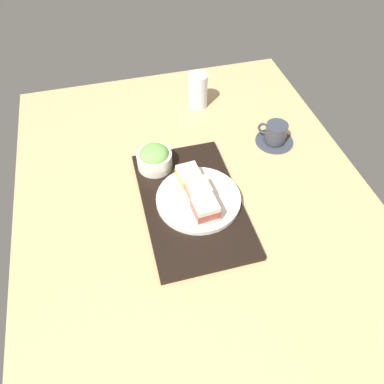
# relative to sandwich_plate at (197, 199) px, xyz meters

# --- Properties ---
(ground_plane) EXTENTS (1.40, 1.00, 0.03)m
(ground_plane) POSITION_rel_sandwich_plate_xyz_m (0.03, 0.00, -0.04)
(ground_plane) COLOR tan
(serving_tray) EXTENTS (0.44, 0.26, 0.02)m
(serving_tray) POSITION_rel_sandwich_plate_xyz_m (-0.00, -0.01, -0.02)
(serving_tray) COLOR black
(serving_tray) RESTS_ON ground_plane
(sandwich_plate) EXTENTS (0.23, 0.23, 0.01)m
(sandwich_plate) POSITION_rel_sandwich_plate_xyz_m (0.00, 0.00, 0.00)
(sandwich_plate) COLOR white
(sandwich_plate) RESTS_ON serving_tray
(sandwich_near) EXTENTS (0.07, 0.07, 0.04)m
(sandwich_near) POSITION_rel_sandwich_plate_xyz_m (-0.07, -0.01, 0.03)
(sandwich_near) COLOR beige
(sandwich_near) RESTS_ON sandwich_plate
(sandwich_middle) EXTENTS (0.07, 0.07, 0.05)m
(sandwich_middle) POSITION_rel_sandwich_plate_xyz_m (-0.00, -0.00, 0.03)
(sandwich_middle) COLOR beige
(sandwich_middle) RESTS_ON sandwich_plate
(sandwich_far) EXTENTS (0.07, 0.07, 0.06)m
(sandwich_far) POSITION_rel_sandwich_plate_xyz_m (0.07, 0.01, 0.04)
(sandwich_far) COLOR #EFE5C1
(sandwich_far) RESTS_ON sandwich_plate
(salad_bowl) EXTENTS (0.10, 0.10, 0.07)m
(salad_bowl) POSITION_rel_sandwich_plate_xyz_m (-0.16, -0.08, 0.03)
(salad_bowl) COLOR silver
(salad_bowl) RESTS_ON serving_tray
(coffee_cup) EXTENTS (0.12, 0.12, 0.07)m
(coffee_cup) POSITION_rel_sandwich_plate_xyz_m (-0.19, 0.31, 0.01)
(coffee_cup) COLOR #333842
(coffee_cup) RESTS_ON ground_plane
(drinking_glass) EXTENTS (0.07, 0.07, 0.12)m
(drinking_glass) POSITION_rel_sandwich_plate_xyz_m (-0.44, 0.12, 0.04)
(drinking_glass) COLOR silver
(drinking_glass) RESTS_ON ground_plane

